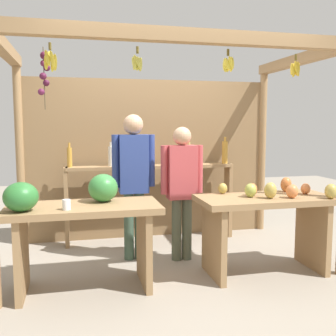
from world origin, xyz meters
The scene contains 7 objects.
ground_plane centered at (0.00, 0.00, 0.00)m, with size 12.00×12.00×0.00m, color gray.
market_stall centered at (0.00, 0.43, 1.36)m, with size 3.41×1.92×2.35m.
fruit_counter_left centered at (-0.95, -0.69, 0.67)m, with size 1.38×0.65×1.06m.
fruit_counter_right centered at (0.92, -0.68, 0.61)m, with size 1.38×0.66×0.96m.
bottle_shelf_unit centered at (-0.01, 0.68, 0.79)m, with size 2.19×0.22×1.36m.
vendor_man centered at (-0.34, 0.03, 0.98)m, with size 0.48×0.22×1.63m.
vendor_woman centered at (0.18, -0.11, 0.89)m, with size 0.48×0.20×1.50m.
Camera 1 is at (-0.96, -4.27, 1.53)m, focal length 41.98 mm.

